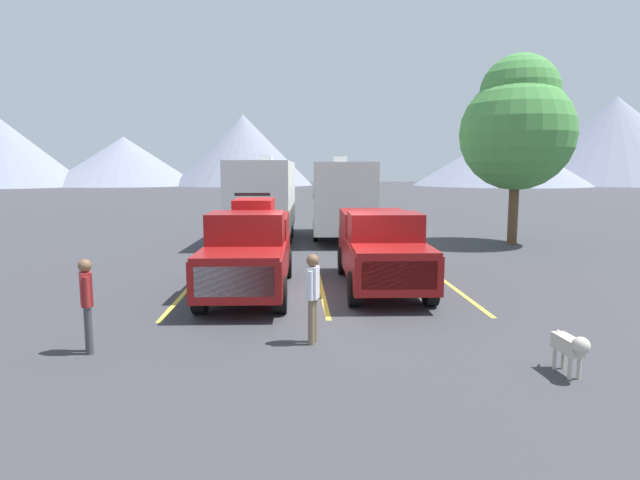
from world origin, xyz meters
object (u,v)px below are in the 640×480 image
Objects in this scene: dog at (572,347)px; person_b at (313,292)px; camper_trailer_b at (341,195)px; camper_trailer_a at (264,196)px; person_a at (87,299)px; pickup_truck_a at (250,247)px; pickup_truck_b at (380,246)px.

person_b is at bearing 155.36° from dog.
camper_trailer_a is at bearing -171.46° from camper_trailer_b.
camper_trailer_b is at bearing 69.28° from person_a.
camper_trailer_a is 3.50m from camper_trailer_b.
pickup_truck_a is at bearing -107.49° from camper_trailer_b.
pickup_truck_a is at bearing 62.51° from person_a.
camper_trailer_a reaches higher than camper_trailer_b.
pickup_truck_b is at bearing 106.25° from dog.
pickup_truck_a is 5.21m from person_a.
person_b is at bearing -71.23° from pickup_truck_a.
pickup_truck_b is 7.69m from person_a.
pickup_truck_b reaches higher than person_a.
camper_trailer_b is (3.46, 0.52, -0.03)m from camper_trailer_a.
camper_trailer_a is at bearing 110.91° from pickup_truck_b.
camper_trailer_b is 16.08m from person_a.
camper_trailer_b is (-0.17, 10.01, 0.87)m from pickup_truck_b.
camper_trailer_a is at bearing 96.62° from person_b.
dog is (1.88, -6.46, -0.62)m from pickup_truck_b.
camper_trailer_a is 5.19× the size of person_a.
dog is (7.73, -1.46, -0.47)m from person_a.
person_a is (-2.40, -4.61, -0.20)m from pickup_truck_a.
pickup_truck_b is 0.65× the size of camper_trailer_b.
person_a is at bearing -117.49° from pickup_truck_a.
camper_trailer_b is (3.28, 10.40, 0.82)m from pickup_truck_a.
dog is (5.33, -6.07, -0.67)m from pickup_truck_a.
person_a is at bearing -139.45° from pickup_truck_b.
camper_trailer_b is at bearing 90.95° from pickup_truck_b.
pickup_truck_a is 3.52× the size of person_a.
person_a reaches higher than dog.
camper_trailer_a is at bearing 91.06° from pickup_truck_a.
person_b is 1.85× the size of dog.
person_a is (-2.22, -14.49, -1.04)m from camper_trailer_a.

